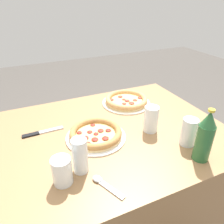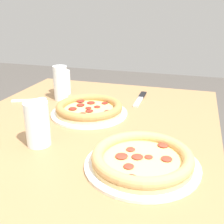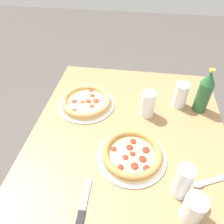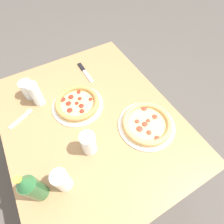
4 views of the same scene
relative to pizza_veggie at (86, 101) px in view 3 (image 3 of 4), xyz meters
name	(u,v)px [view 3 (image 3 of 4)]	position (x,y,z in m)	size (l,w,h in m)	color
ground_plane	(123,206)	(0.19, 0.25, -0.76)	(8.00, 8.00, 0.00)	#4C4742
table	(125,178)	(0.19, 0.25, -0.39)	(1.14, 0.92, 0.74)	#997047
pizza_veggie	(86,101)	(0.00, 0.00, 0.00)	(0.31, 0.31, 0.05)	silver
pizza_salami	(132,154)	(0.31, 0.27, 0.00)	(0.30, 0.30, 0.05)	white
glass_orange_juice	(180,96)	(-0.07, 0.49, 0.04)	(0.07, 0.07, 0.13)	white
glass_cola	(182,183)	(0.44, 0.46, 0.05)	(0.06, 0.06, 0.15)	white
glass_mango_juice	(193,209)	(0.52, 0.49, 0.03)	(0.07, 0.07, 0.11)	white
glass_iced_tea	(148,105)	(0.03, 0.33, 0.04)	(0.07, 0.07, 0.14)	white
beer_bottle	(205,92)	(-0.05, 0.60, 0.09)	(0.07, 0.07, 0.24)	#286033
knife	(83,208)	(0.55, 0.12, -0.02)	(0.21, 0.03, 0.01)	black
spoon	(205,182)	(0.39, 0.56, -0.02)	(0.09, 0.15, 0.01)	silver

